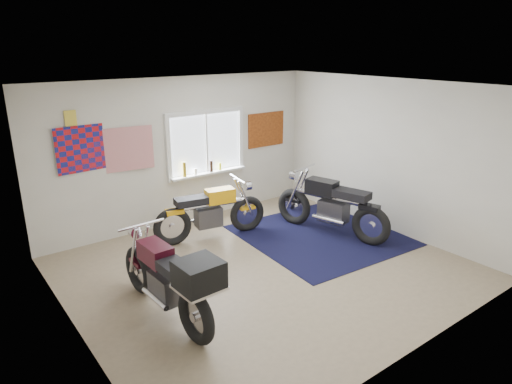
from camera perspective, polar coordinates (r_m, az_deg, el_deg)
ground at (r=6.99m, az=1.25°, el=-9.57°), size 5.50×5.50×0.00m
room_shell at (r=6.40m, az=1.35°, el=3.54°), size 5.50×5.50×5.50m
navy_rug at (r=8.20m, az=8.03°, el=-5.38°), size 2.67×2.77×0.01m
window_assembly at (r=8.72m, az=-6.22°, el=5.56°), size 1.66×0.17×1.26m
oil_bottles at (r=8.63m, az=-7.23°, el=2.95°), size 0.84×0.07×0.28m
flag_display at (r=7.66m, az=-22.19°, el=8.54°), size 1.60×0.10×1.17m
triumph_poster at (r=9.50m, az=1.27°, el=7.81°), size 0.90×0.03×0.70m
yellow_triumph at (r=7.92m, az=-5.72°, el=-2.66°), size 2.03×0.65×1.03m
black_chrome_bike at (r=8.13m, az=9.39°, el=-1.89°), size 0.84×2.19×1.14m
maroon_tourer at (r=5.64m, az=-10.63°, el=-10.77°), size 0.64×2.10×1.07m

